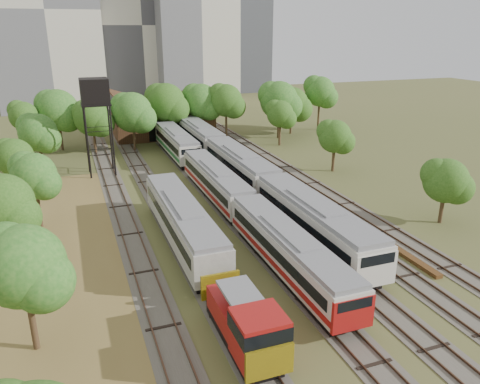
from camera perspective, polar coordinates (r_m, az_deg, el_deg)
name	(u,v)px	position (r m, az deg, el deg)	size (l,w,h in m)	color
ground	(362,317)	(31.50, 14.64, -14.49)	(240.00, 240.00, 0.00)	#475123
dry_grass_patch	(58,305)	(33.76, -21.28, -12.74)	(14.00, 60.00, 0.04)	brown
tracks	(226,194)	(51.43, -1.78, -0.21)	(24.60, 80.00, 0.19)	#4C473D
railcar_red_set	(246,211)	(41.88, 0.70, -2.30)	(2.74, 34.58, 3.38)	black
railcar_green_set	(240,167)	(53.95, 0.02, 3.01)	(3.17, 52.07, 3.93)	black
railcar_rear	(177,143)	(66.88, -7.73, 5.89)	(2.92, 16.08, 3.61)	black
shunter_locomotive	(247,326)	(26.90, 0.87, -15.98)	(2.64, 8.10, 3.45)	black
old_grey_coach	(183,222)	(39.28, -6.98, -3.64)	(2.94, 18.00, 3.64)	black
water_tower	(95,94)	(59.13, -17.29, 11.32)	(3.39, 3.39, 11.71)	black
rail_pile_near	(398,250)	(40.44, 18.69, -6.72)	(0.63, 9.41, 0.31)	#543418
rail_pile_far	(329,204)	(48.98, 10.76, -1.44)	(0.56, 8.96, 0.29)	#543418
maintenance_shed	(162,118)	(81.66, -9.53, 8.94)	(16.45, 11.55, 7.58)	#3D2616
tree_band_left	(25,180)	(43.38, -24.73, 1.38)	(7.76, 63.95, 7.89)	#382616
tree_band_far	(199,104)	(75.41, -5.04, 10.59)	(49.05, 10.40, 9.41)	#382616
tree_band_right	(339,138)	(59.19, 11.98, 6.47)	(5.18, 37.47, 6.96)	#382616
tower_left	(45,10)	(116.09, -22.69, 19.77)	(22.00, 16.00, 42.00)	beige
tower_centre	(136,25)	(122.35, -12.56, 19.21)	(20.00, 18.00, 36.00)	beige
tower_far_right	(245,41)	(140.26, 0.61, 17.95)	(12.00, 12.00, 28.00)	#3F4147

